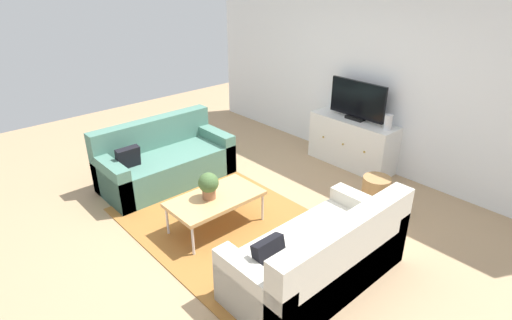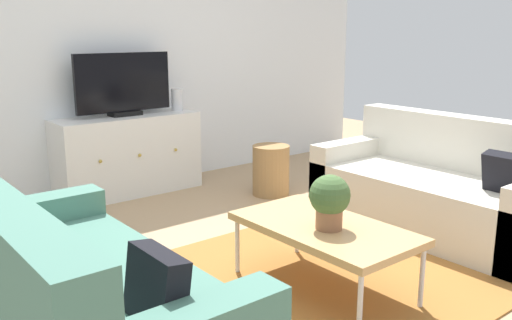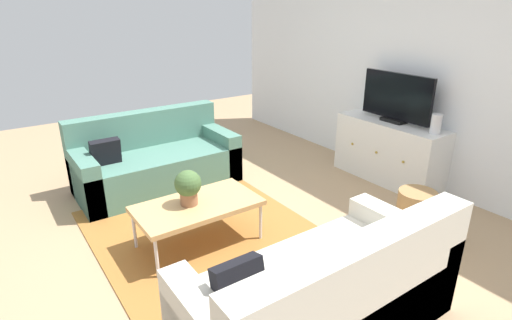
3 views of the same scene
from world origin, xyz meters
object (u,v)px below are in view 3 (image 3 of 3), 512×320
at_px(potted_plant, 188,186).
at_px(tv_console, 389,151).
at_px(coffee_table, 198,207).
at_px(couch_left_side, 154,162).
at_px(wicker_basket, 415,215).
at_px(couch_right_side, 327,300).
at_px(flat_screen_tv, 396,98).
at_px(glass_vase, 436,124).

xyz_separation_m(potted_plant, tv_console, (0.06, 2.60, -0.21)).
relative_size(potted_plant, tv_console, 0.24).
bearing_deg(coffee_table, couch_left_side, 173.41).
bearing_deg(wicker_basket, tv_console, 138.79).
bearing_deg(potted_plant, couch_right_side, 8.84).
distance_m(couch_right_side, potted_plant, 1.51).
relative_size(couch_right_side, flat_screen_tv, 1.98).
relative_size(flat_screen_tv, wicker_basket, 1.96).
relative_size(couch_left_side, coffee_table, 1.68).
bearing_deg(flat_screen_tv, glass_vase, -2.12).
bearing_deg(wicker_basket, glass_vase, 117.51).
bearing_deg(tv_console, glass_vase, 0.00).
bearing_deg(flat_screen_tv, potted_plant, -91.33).
xyz_separation_m(potted_plant, flat_screen_tv, (0.06, 2.62, 0.43)).
distance_m(coffee_table, potted_plant, 0.21).
bearing_deg(couch_left_side, potted_plant, -9.20).
xyz_separation_m(flat_screen_tv, glass_vase, (0.54, -0.02, -0.17)).
distance_m(couch_left_side, tv_console, 2.79).
xyz_separation_m(couch_left_side, flat_screen_tv, (1.47, 2.39, 0.72)).
bearing_deg(coffee_table, couch_right_side, 6.60).
relative_size(tv_console, flat_screen_tv, 1.46).
bearing_deg(couch_right_side, tv_console, 120.58).
xyz_separation_m(coffee_table, flat_screen_tv, (0.03, 2.56, 0.63)).
bearing_deg(wicker_basket, potted_plant, -121.35).
height_order(couch_right_side, tv_console, couch_right_side).
bearing_deg(wicker_basket, couch_left_side, -148.58).
distance_m(coffee_table, tv_console, 2.54).
height_order(potted_plant, glass_vase, glass_vase).
bearing_deg(glass_vase, coffee_table, -102.68).
bearing_deg(potted_plant, flat_screen_tv, 88.67).
bearing_deg(glass_vase, wicker_basket, -62.49).
bearing_deg(glass_vase, tv_console, -180.00).
xyz_separation_m(coffee_table, wicker_basket, (1.02, 1.67, -0.14)).
height_order(couch_left_side, flat_screen_tv, flat_screen_tv).
height_order(couch_right_side, wicker_basket, couch_right_side).
bearing_deg(couch_left_side, wicker_basket, 31.42).
relative_size(couch_left_side, glass_vase, 8.48).
relative_size(potted_plant, flat_screen_tv, 0.34).
distance_m(tv_console, wicker_basket, 1.33).
relative_size(tv_console, wicker_basket, 2.86).
distance_m(couch_right_side, glass_vase, 2.59).
height_order(couch_right_side, coffee_table, couch_right_side).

